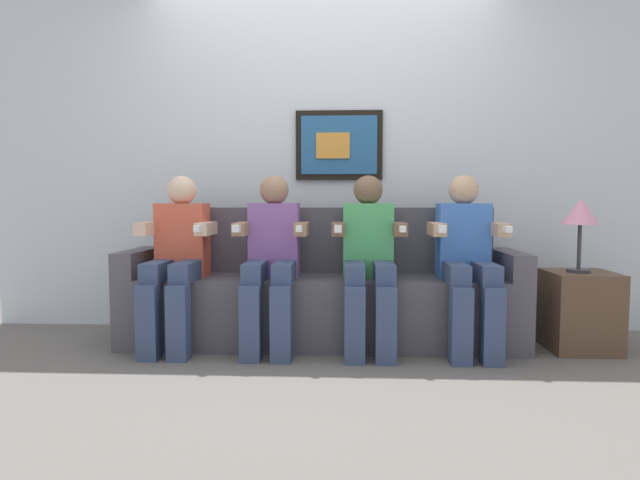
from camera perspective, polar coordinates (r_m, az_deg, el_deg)
The scene contains 9 objects.
ground_plane at distance 3.29m, azimuth -0.13°, elevation -12.44°, with size 6.49×6.49×0.00m, color #66605B.
back_wall_assembly at distance 3.93m, azimuth 0.48°, elevation 9.44°, with size 4.99×0.10×2.60m.
couch at distance 3.54m, azimuth 0.14°, elevation -6.07°, with size 2.59×0.58×0.90m.
person_leftmost at distance 3.49m, azimuth -15.19°, elevation -1.48°, with size 0.46×0.56×1.11m.
person_left_center at distance 3.36m, azimuth -5.22°, elevation -1.57°, with size 0.46×0.56×1.11m.
person_right_center at distance 3.33m, azimuth 5.27°, elevation -1.62°, with size 0.46×0.56×1.11m.
person_rightmost at distance 3.41m, azimuth 15.60°, elevation -1.62°, with size 0.46×0.56×1.11m.
side_table_right at distance 3.75m, azimuth 26.29°, elevation -6.89°, with size 0.40×0.40×0.50m.
table_lamp at distance 3.65m, azimuth 26.35°, elevation 2.44°, with size 0.22×0.22×0.46m.
Camera 1 is at (0.16, -3.15, 0.94)m, focal length 29.57 mm.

